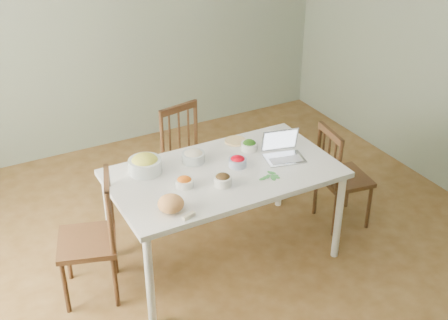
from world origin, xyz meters
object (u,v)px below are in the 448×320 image
chair_left (87,239)px  dining_table (224,215)px  bowl_squash (145,164)px  chair_right (345,176)px  laptop (285,148)px  bread_boule (171,204)px  chair_far (192,162)px

chair_left → dining_table: bearing=102.7°
chair_left → bowl_squash: chair_left is taller
chair_right → bowl_squash: bowl_squash is taller
dining_table → laptop: size_ratio=5.79×
dining_table → bowl_squash: size_ratio=6.89×
laptop → bread_boule: bearing=-154.8°
bowl_squash → laptop: bearing=-17.9°
chair_far → chair_left: bearing=-160.8°
chair_right → chair_left: bearing=94.8°
dining_table → chair_far: size_ratio=1.78×
bowl_squash → laptop: 1.12m
dining_table → chair_far: (0.09, 0.79, 0.08)m
chair_left → laptop: bearing=102.0°
dining_table → bread_boule: bearing=-152.3°
chair_far → chair_right: chair_far is taller
chair_far → bread_boule: 1.34m
chair_left → chair_far: bearing=137.6°
chair_far → bread_boule: (-0.67, -1.09, 0.39)m
dining_table → bowl_squash: bowl_squash is taller
dining_table → chair_left: bearing=175.2°
chair_far → chair_left: size_ratio=0.98×
bread_boule → bowl_squash: size_ratio=0.72×
bread_boule → bowl_squash: (0.04, 0.58, 0.01)m
chair_left → laptop: size_ratio=3.30×
dining_table → bowl_squash: bearing=153.1°
dining_table → chair_right: (1.19, -0.05, 0.06)m
chair_far → chair_right: bearing=-48.0°
chair_right → bread_boule: bearing=106.7°
dining_table → chair_left: chair_left is taller
chair_left → bread_boule: (0.52, -0.40, 0.39)m
chair_right → bread_boule: size_ratio=5.13×
dining_table → chair_far: 0.80m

